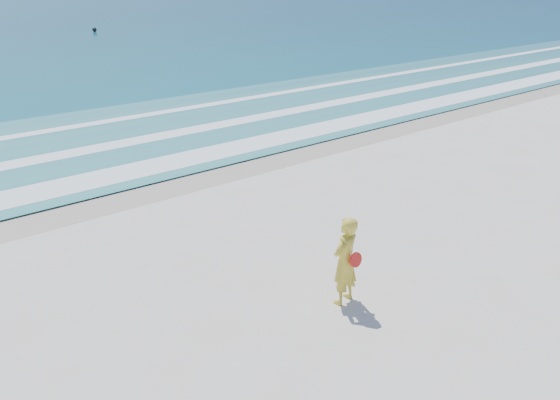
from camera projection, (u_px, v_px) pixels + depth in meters
ground at (430, 327)px, 9.07m from camera, size 400.00×400.00×0.00m
wet_sand at (168, 181)px, 15.51m from camera, size 400.00×2.40×0.00m
shallow at (98, 141)px, 19.07m from camera, size 400.00×10.00×0.01m
foam_near at (147, 168)px, 16.42m from camera, size 400.00×1.40×0.01m
foam_mid at (108, 146)px, 18.49m from camera, size 400.00×0.90×0.01m
foam_far at (73, 127)px, 20.85m from camera, size 400.00×0.60×0.01m
buoy at (94, 30)px, 56.06m from camera, size 0.44×0.44×0.44m
woman at (345, 261)px, 9.47m from camera, size 0.66×0.50×1.64m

